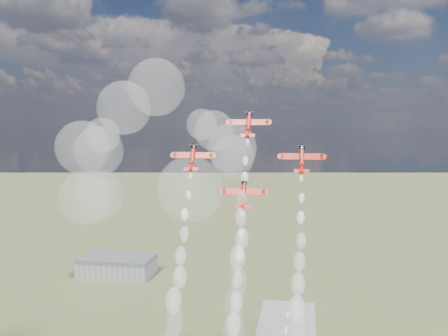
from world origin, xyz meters
name	(u,v)px	position (x,y,z in m)	size (l,w,h in m)	color
hangar	(117,265)	(-120.00, 180.00, 6.50)	(50.00, 28.00, 13.00)	gray
plane_lead	(248,124)	(-7.41, 5.52, 105.51)	(11.04, 5.82, 7.20)	red
plane_left	(192,157)	(-22.13, 0.51, 96.50)	(11.04, 5.82, 7.20)	red
plane_right	(302,159)	(7.31, 0.51, 96.50)	(11.04, 5.82, 7.20)	red
plane_slot	(243,194)	(-7.41, -4.50, 87.50)	(11.04, 5.82, 7.20)	red
smoke_trail_lead	(237,285)	(-7.47, -15.99, 67.21)	(5.29, 27.05, 45.62)	white
smoke_trail_left	(173,326)	(-22.06, -20.65, 57.89)	(5.51, 26.39, 45.86)	white
smoke_trail_right	(298,334)	(7.18, -21.07, 58.38)	(5.18, 26.97, 45.02)	white
drifted_smoke_cloud	(140,153)	(-46.80, 27.20, 95.68)	(69.34, 35.63, 58.05)	white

